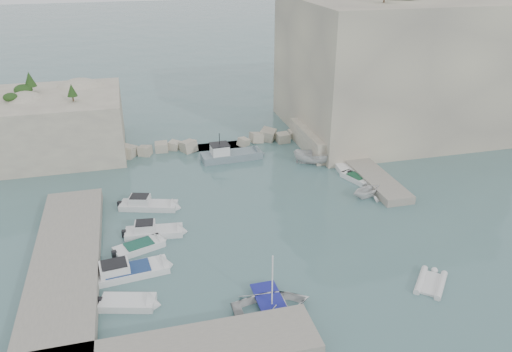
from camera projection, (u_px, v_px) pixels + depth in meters
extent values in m
plane|color=slate|center=(273.00, 235.00, 43.42)|extent=(400.00, 400.00, 0.00)
cube|color=beige|center=(393.00, 66.00, 65.21)|extent=(26.00, 22.00, 17.00)
cube|color=beige|center=(333.00, 138.00, 61.62)|extent=(8.00, 10.00, 2.50)
cube|color=beige|center=(53.00, 125.00, 59.28)|extent=(16.00, 14.00, 7.00)
cube|color=#9E9689|center=(66.00, 265.00, 38.43)|extent=(5.00, 24.00, 1.10)
cube|color=#9E9689|center=(365.00, 169.00, 55.09)|extent=(3.00, 16.00, 0.80)
cube|color=beige|center=(216.00, 141.00, 62.17)|extent=(28.00, 3.00, 1.40)
imported|color=silver|center=(272.00, 310.00, 34.59)|extent=(5.60, 4.04, 1.14)
imported|color=white|center=(366.00, 197.00, 50.04)|extent=(4.26, 3.94, 1.85)
imported|color=silver|center=(315.00, 164.00, 57.43)|extent=(5.37, 3.66, 1.94)
cylinder|color=white|center=(272.00, 279.00, 33.46)|extent=(0.10, 0.10, 4.20)
cone|color=#1E4219|center=(29.00, 79.00, 58.40)|extent=(1.40, 1.40, 1.75)
cone|color=#1E4219|center=(72.00, 90.00, 55.30)|extent=(1.12, 1.12, 1.40)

